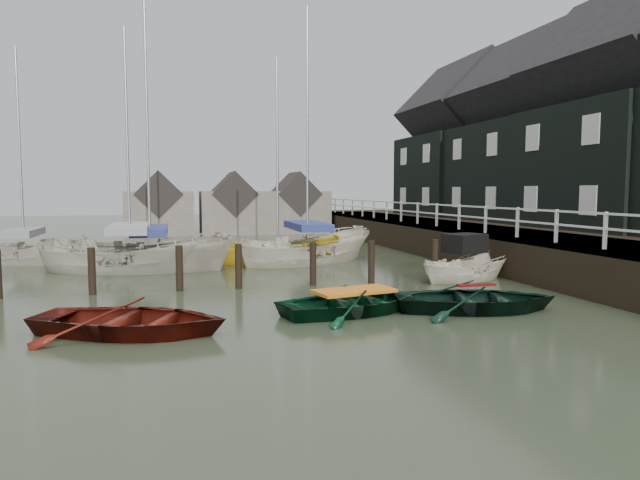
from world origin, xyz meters
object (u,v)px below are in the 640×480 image
object	(u,v)px
rowboat_red	(131,334)
sailboat_e	(25,262)
rowboat_green	(354,313)
sailboat_b	(151,268)
motorboat	(467,276)
sailboat_d	(308,261)
sailboat_a	(131,269)
sailboat_c	(278,263)
rowboat_dkgreen	(475,310)

from	to	relation	value
rowboat_red	sailboat_e	size ratio (longest dim) A/B	0.42
rowboat_green	sailboat_e	size ratio (longest dim) A/B	0.39
rowboat_green	sailboat_b	size ratio (longest dim) A/B	0.34
motorboat	sailboat_d	world-z (taller)	sailboat_d
rowboat_red	motorboat	size ratio (longest dim) A/B	1.02
sailboat_b	sailboat_d	size ratio (longest dim) A/B	0.95
sailboat_a	sailboat_c	world-z (taller)	sailboat_a
rowboat_red	sailboat_e	xyz separation A→B (m)	(-5.16, 13.59, 0.07)
motorboat	sailboat_b	xyz separation A→B (m)	(-10.63, 5.37, -0.05)
rowboat_red	motorboat	bearing A→B (deg)	-43.20
rowboat_green	sailboat_e	bearing A→B (deg)	26.87
sailboat_a	sailboat_b	world-z (taller)	sailboat_b
rowboat_green	sailboat_a	distance (m)	11.06
motorboat	sailboat_c	distance (m)	8.21
motorboat	sailboat_b	world-z (taller)	sailboat_b
sailboat_c	sailboat_d	bearing A→B (deg)	-87.92
sailboat_b	sailboat_e	distance (m)	6.18
motorboat	sailboat_d	xyz separation A→B (m)	(-4.20, 6.06, -0.05)
rowboat_dkgreen	sailboat_e	bearing A→B (deg)	59.22
motorboat	sailboat_a	distance (m)	12.51
sailboat_d	sailboat_c	bearing A→B (deg)	63.33
sailboat_e	sailboat_d	bearing A→B (deg)	-82.05
rowboat_red	sailboat_c	size ratio (longest dim) A/B	0.44
sailboat_a	sailboat_c	distance (m)	5.95
sailboat_b	sailboat_c	world-z (taller)	sailboat_b
sailboat_d	sailboat_e	world-z (taller)	sailboat_d
rowboat_dkgreen	sailboat_d	xyz separation A→B (m)	(-1.90, 10.69, 0.06)
rowboat_red	sailboat_a	distance (m)	10.17
rowboat_red	sailboat_e	bearing A→B (deg)	42.90
rowboat_dkgreen	sailboat_b	distance (m)	13.01
rowboat_dkgreen	motorboat	size ratio (longest dim) A/B	1.01
sailboat_d	rowboat_red	bearing A→B (deg)	125.15
rowboat_red	sailboat_a	world-z (taller)	sailboat_a
sailboat_c	motorboat	bearing A→B (deg)	-133.64
motorboat	sailboat_e	world-z (taller)	sailboat_e
rowboat_dkgreen	motorboat	world-z (taller)	motorboat
rowboat_red	sailboat_b	xyz separation A→B (m)	(0.06, 10.29, 0.06)
sailboat_b	sailboat_e	world-z (taller)	sailboat_b
sailboat_a	rowboat_red	bearing A→B (deg)	-161.36
sailboat_a	sailboat_d	size ratio (longest dim) A/B	0.88
rowboat_red	sailboat_b	world-z (taller)	sailboat_b
rowboat_red	motorboat	distance (m)	11.76
sailboat_c	sailboat_e	distance (m)	10.68
rowboat_red	motorboat	world-z (taller)	motorboat
sailboat_b	sailboat_d	bearing A→B (deg)	-64.62
rowboat_red	sailboat_d	xyz separation A→B (m)	(6.49, 10.97, 0.06)
sailboat_c	sailboat_b	bearing A→B (deg)	102.71
rowboat_dkgreen	sailboat_a	size ratio (longest dim) A/B	0.40
rowboat_green	rowboat_dkgreen	distance (m)	3.15
rowboat_dkgreen	sailboat_c	distance (m)	11.20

